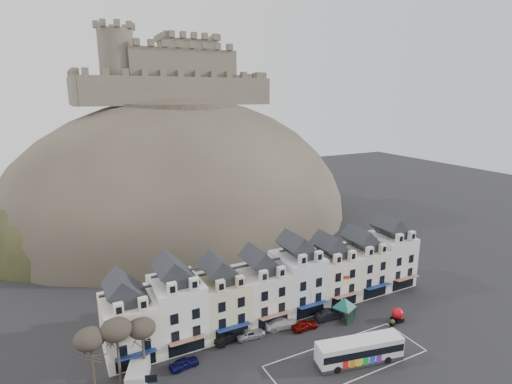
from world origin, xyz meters
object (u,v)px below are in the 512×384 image
(red_buoy, at_px, (398,314))
(car_white, at_px, (281,323))
(car_maroon, at_px, (305,325))
(car_silver, at_px, (251,333))
(bus_shelter, at_px, (345,303))
(car_navy, at_px, (184,363))
(car_charcoal, at_px, (330,314))
(bus, at_px, (359,350))
(white_van, at_px, (138,374))
(flagpole, at_px, (343,293))
(car_black, at_px, (228,337))

(red_buoy, height_order, car_white, red_buoy)
(car_white, distance_m, car_maroon, 3.63)
(car_maroon, bearing_deg, car_silver, 78.15)
(bus_shelter, relative_size, car_navy, 1.39)
(bus_shelter, xyz_separation_m, car_charcoal, (-1.83, 1.13, -2.11))
(car_charcoal, bearing_deg, bus, 167.68)
(car_white, xyz_separation_m, car_charcoal, (8.24, -1.39, -0.01))
(white_van, bearing_deg, flagpole, 21.71)
(flagpole, relative_size, car_navy, 1.88)
(flagpole, relative_size, car_black, 1.65)
(car_black, xyz_separation_m, car_maroon, (11.60, -2.37, -0.03))
(car_black, relative_size, car_white, 0.82)
(flagpole, bearing_deg, car_white, 170.95)
(car_navy, bearing_deg, car_charcoal, -95.16)
(car_black, height_order, car_silver, car_black)
(car_navy, bearing_deg, car_silver, -86.02)
(bus_shelter, height_order, flagpole, flagpole)
(flagpole, xyz_separation_m, car_black, (-18.88, 2.03, -3.45))
(car_maroon, bearing_deg, flagpole, -86.14)
(white_van, xyz_separation_m, car_black, (13.22, 2.50, -0.44))
(car_black, distance_m, car_charcoal, 16.89)
(flagpole, relative_size, car_silver, 1.64)
(car_navy, bearing_deg, car_white, -89.31)
(car_silver, bearing_deg, white_van, 100.70)
(bus, height_order, red_buoy, bus)
(flagpole, bearing_deg, bus, -117.25)
(car_navy, bearing_deg, red_buoy, -104.76)
(bus, xyz_separation_m, car_silver, (-10.40, 11.58, -1.22))
(car_black, bearing_deg, car_silver, -111.67)
(bus, relative_size, car_black, 2.74)
(bus_shelter, xyz_separation_m, red_buoy, (7.24, -4.19, -1.76))
(bus, xyz_separation_m, bus_shelter, (4.90, 9.12, 1.04))
(red_buoy, relative_size, car_silver, 0.49)
(white_van, bearing_deg, red_buoy, 14.15)
(white_van, height_order, car_silver, white_van)
(car_navy, distance_m, car_charcoal, 24.17)
(car_navy, bearing_deg, flagpole, -95.84)
(car_navy, height_order, car_maroon, car_maroon)
(flagpole, xyz_separation_m, car_maroon, (-7.28, -0.34, -3.47))
(car_silver, xyz_separation_m, car_white, (5.23, 0.06, 0.15))
(bus, relative_size, red_buoy, 5.52)
(bus, distance_m, red_buoy, 13.13)
(bus_shelter, bearing_deg, bus, -140.92)
(bus_shelter, relative_size, white_van, 0.97)
(bus, distance_m, car_charcoal, 10.75)
(red_buoy, bearing_deg, car_charcoal, 149.60)
(car_navy, distance_m, car_maroon, 18.96)
(red_buoy, bearing_deg, flagpole, 144.06)
(car_silver, relative_size, car_white, 0.83)
(bus, xyz_separation_m, car_charcoal, (3.07, 10.25, -1.07))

